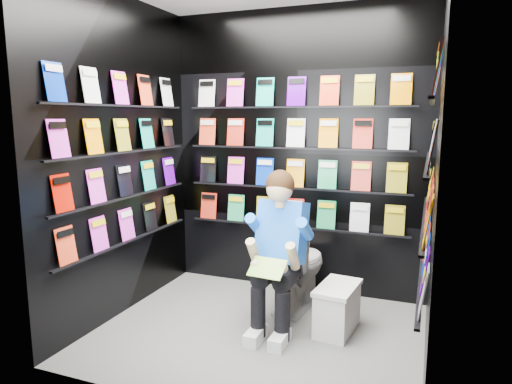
% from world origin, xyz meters
% --- Properties ---
extents(floor, '(2.40, 2.40, 0.00)m').
position_xyz_m(floor, '(0.00, 0.00, 0.00)').
color(floor, slate).
rests_on(floor, ground).
extents(wall_back, '(2.40, 0.04, 2.60)m').
position_xyz_m(wall_back, '(0.00, 1.00, 1.30)').
color(wall_back, black).
rests_on(wall_back, floor).
extents(wall_front, '(2.40, 0.04, 2.60)m').
position_xyz_m(wall_front, '(0.00, -1.00, 1.30)').
color(wall_front, black).
rests_on(wall_front, floor).
extents(wall_left, '(0.04, 2.00, 2.60)m').
position_xyz_m(wall_left, '(-1.20, 0.00, 1.30)').
color(wall_left, black).
rests_on(wall_left, floor).
extents(wall_right, '(0.04, 2.00, 2.60)m').
position_xyz_m(wall_right, '(1.20, 0.00, 1.30)').
color(wall_right, black).
rests_on(wall_right, floor).
extents(comics_back, '(2.10, 0.06, 1.37)m').
position_xyz_m(comics_back, '(0.00, 0.97, 1.31)').
color(comics_back, red).
rests_on(comics_back, wall_back).
extents(comics_left, '(0.06, 1.70, 1.37)m').
position_xyz_m(comics_left, '(-1.17, 0.00, 1.31)').
color(comics_left, red).
rests_on(comics_left, wall_left).
extents(comics_right, '(0.06, 1.70, 1.37)m').
position_xyz_m(comics_right, '(1.17, 0.00, 1.31)').
color(comics_right, red).
rests_on(comics_right, wall_right).
extents(toilet, '(0.49, 0.78, 0.73)m').
position_xyz_m(toilet, '(0.13, 0.57, 0.37)').
color(toilet, white).
rests_on(toilet, floor).
extents(longbox, '(0.29, 0.47, 0.33)m').
position_xyz_m(longbox, '(0.56, 0.24, 0.17)').
color(longbox, silver).
rests_on(longbox, floor).
extents(longbox_lid, '(0.32, 0.49, 0.03)m').
position_xyz_m(longbox_lid, '(0.56, 0.24, 0.35)').
color(longbox_lid, silver).
rests_on(longbox_lid, longbox).
extents(reader, '(0.55, 0.76, 1.32)m').
position_xyz_m(reader, '(0.13, 0.19, 0.75)').
color(reader, blue).
rests_on(reader, toilet).
extents(held_comic, '(0.27, 0.17, 0.11)m').
position_xyz_m(held_comic, '(0.13, -0.16, 0.58)').
color(held_comic, green).
rests_on(held_comic, reader).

